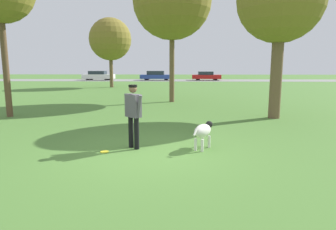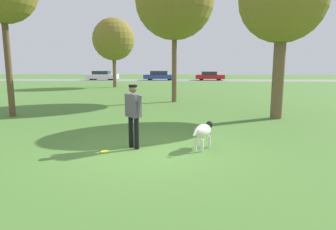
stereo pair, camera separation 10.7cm
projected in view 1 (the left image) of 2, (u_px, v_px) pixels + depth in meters
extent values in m
plane|color=#4C7A33|center=(147.00, 153.00, 7.52)|extent=(120.00, 120.00, 0.00)
cube|color=gray|center=(173.00, 80.00, 42.02)|extent=(120.00, 6.00, 0.01)
cylinder|color=black|center=(137.00, 133.00, 7.79)|extent=(0.18, 0.18, 0.84)
cylinder|color=black|center=(131.00, 132.00, 7.97)|extent=(0.18, 0.18, 0.84)
cube|color=#514C56|center=(133.00, 106.00, 7.76)|extent=(0.47, 0.46, 0.60)
cylinder|color=#514C56|center=(139.00, 107.00, 7.59)|extent=(0.22, 0.21, 0.60)
cylinder|color=#514C56|center=(127.00, 105.00, 7.94)|extent=(0.22, 0.21, 0.60)
sphere|color=brown|center=(133.00, 89.00, 7.69)|extent=(0.30, 0.30, 0.21)
cylinder|color=black|center=(133.00, 86.00, 7.67)|extent=(0.31, 0.31, 0.06)
ellipsoid|color=silver|center=(203.00, 131.00, 7.79)|extent=(0.64, 0.80, 0.34)
ellipsoid|color=black|center=(206.00, 132.00, 7.97)|extent=(0.30, 0.28, 0.19)
sphere|color=black|center=(209.00, 124.00, 8.15)|extent=(0.26, 0.26, 0.19)
cylinder|color=silver|center=(203.00, 141.00, 8.09)|extent=(0.09, 0.09, 0.32)
cylinder|color=silver|center=(209.00, 142.00, 8.00)|extent=(0.09, 0.09, 0.32)
cylinder|color=silver|center=(196.00, 145.00, 7.70)|extent=(0.09, 0.09, 0.32)
cylinder|color=silver|center=(202.00, 145.00, 7.61)|extent=(0.09, 0.09, 0.32)
cylinder|color=silver|center=(195.00, 132.00, 7.41)|extent=(0.14, 0.20, 0.18)
cylinder|color=yellow|center=(105.00, 152.00, 7.59)|extent=(0.21, 0.21, 0.02)
torus|color=yellow|center=(105.00, 152.00, 7.59)|extent=(0.22, 0.22, 0.02)
cylinder|color=brown|center=(6.00, 67.00, 12.42)|extent=(0.25, 0.25, 4.18)
cylinder|color=brown|center=(172.00, 67.00, 17.54)|extent=(0.29, 0.29, 4.14)
cylinder|color=brown|center=(276.00, 76.00, 12.17)|extent=(0.47, 0.47, 3.45)
cylinder|color=brown|center=(111.00, 71.00, 29.05)|extent=(0.35, 0.35, 3.08)
sphere|color=olive|center=(110.00, 39.00, 28.54)|extent=(4.02, 4.02, 4.02)
cube|color=white|center=(99.00, 76.00, 42.53)|extent=(4.48, 1.98, 0.62)
cube|color=#232D38|center=(98.00, 73.00, 42.45)|extent=(2.36, 1.63, 0.47)
cylinder|color=black|center=(109.00, 78.00, 43.21)|extent=(0.60, 0.23, 0.59)
cylinder|color=black|center=(106.00, 78.00, 41.71)|extent=(0.60, 0.23, 0.59)
cylinder|color=black|center=(91.00, 78.00, 43.43)|extent=(0.60, 0.23, 0.59)
cylinder|color=black|center=(88.00, 78.00, 41.93)|extent=(0.60, 0.23, 0.59)
cube|color=#284293|center=(157.00, 77.00, 42.27)|extent=(4.61, 1.69, 0.56)
cube|color=#232D38|center=(156.00, 73.00, 42.18)|extent=(2.40, 1.44, 0.53)
cylinder|color=black|center=(167.00, 78.00, 42.94)|extent=(0.63, 0.20, 0.63)
cylinder|color=black|center=(166.00, 78.00, 41.55)|extent=(0.63, 0.20, 0.63)
cylinder|color=black|center=(147.00, 78.00, 43.05)|extent=(0.63, 0.20, 0.63)
cylinder|color=black|center=(146.00, 78.00, 41.66)|extent=(0.63, 0.20, 0.63)
cube|color=red|center=(206.00, 77.00, 42.03)|extent=(4.07, 1.88, 0.55)
cube|color=#232D38|center=(206.00, 73.00, 41.96)|extent=(2.13, 1.58, 0.45)
cylinder|color=black|center=(214.00, 78.00, 42.73)|extent=(0.65, 0.22, 0.64)
cylinder|color=black|center=(215.00, 78.00, 41.24)|extent=(0.65, 0.22, 0.64)
cylinder|color=black|center=(198.00, 78.00, 42.89)|extent=(0.65, 0.22, 0.64)
cylinder|color=black|center=(198.00, 78.00, 41.39)|extent=(0.65, 0.22, 0.64)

